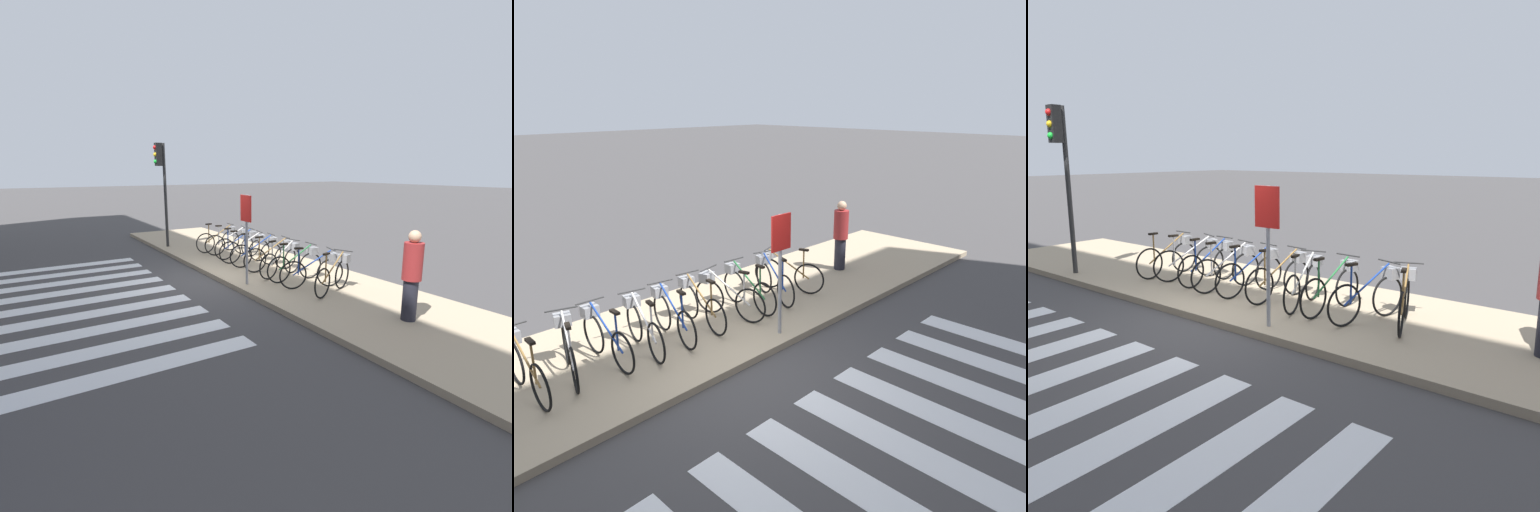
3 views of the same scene
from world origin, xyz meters
The scene contains 14 objects.
ground_plane centered at (0.00, 0.00, 0.00)m, with size 120.00×120.00×0.00m, color #423F3F.
sidewalk centered at (0.00, 1.66, 0.06)m, with size 16.28×3.31×0.12m.
parked_bicycle_0 centered at (-2.68, 1.54, 0.55)m, with size 0.46×1.56×0.96m.
parked_bicycle_1 centered at (-2.03, 1.60, 0.55)m, with size 0.62×1.49×0.96m.
parked_bicycle_2 centered at (-1.48, 1.59, 0.55)m, with size 0.46×1.56×0.96m.
parked_bicycle_3 centered at (-0.87, 1.49, 0.55)m, with size 0.48×1.54×0.96m.
parked_bicycle_4 centered at (-0.30, 1.52, 0.55)m, with size 0.46×1.54×0.96m.
parked_bicycle_5 centered at (0.33, 1.57, 0.55)m, with size 0.46×1.55×0.96m.
parked_bicycle_6 centered at (0.88, 1.49, 0.55)m, with size 0.52×1.53×0.96m.
parked_bicycle_7 centered at (1.45, 1.53, 0.55)m, with size 0.46×1.56×0.96m.
parked_bicycle_8 centered at (2.14, 1.49, 0.55)m, with size 0.62×1.50×0.96m.
parked_bicycle_9 centered at (2.64, 1.61, 0.55)m, with size 0.65×1.48×0.96m.
traffic_light centered at (-4.47, 0.24, 2.65)m, with size 0.24×0.40×3.52m.
sign_post centered at (1.07, 0.29, 1.55)m, with size 0.44×0.07×2.09m.
Camera 3 is at (5.66, -5.17, 2.64)m, focal length 35.00 mm.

